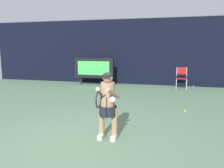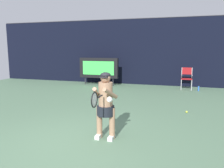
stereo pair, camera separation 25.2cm
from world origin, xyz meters
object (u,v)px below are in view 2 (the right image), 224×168
scoreboard (99,68)px  tennis_racket (95,99)px  tennis_player (105,103)px  tennis_ball_loose (187,112)px  umpire_chair (187,77)px  water_bottle (199,88)px

scoreboard → tennis_racket: 8.18m
scoreboard → tennis_player: 7.55m
scoreboard → tennis_racket: bearing=-70.2°
tennis_player → tennis_ball_loose: (1.80, 2.66, -0.79)m
umpire_chair → tennis_racket: tennis_racket is taller
scoreboard → umpire_chair: size_ratio=2.04×
scoreboard → tennis_racket: (2.77, -7.70, 0.10)m
scoreboard → water_bottle: size_ratio=8.30×
water_bottle → tennis_player: size_ratio=0.18×
water_bottle → tennis_ball_loose: (-0.62, -4.06, -0.09)m
tennis_player → water_bottle: bearing=70.2°
tennis_racket → tennis_ball_loose: 3.91m
umpire_chair → tennis_player: tennis_player is taller
umpire_chair → tennis_player: (-1.87, -6.97, 0.21)m
umpire_chair → water_bottle: bearing=-23.7°
umpire_chair → tennis_ball_loose: bearing=-90.8°
water_bottle → tennis_racket: bearing=-108.1°
umpire_chair → tennis_racket: 7.87m
water_bottle → tennis_racket: 7.83m
scoreboard → umpire_chair: bearing=-0.8°
tennis_ball_loose → tennis_racket: bearing=-118.3°
scoreboard → water_bottle: (5.19, -0.31, -0.82)m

